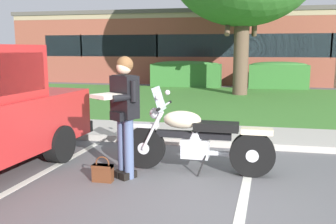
# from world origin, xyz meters

# --- Properties ---
(ground_plane) EXTENTS (140.00, 140.00, 0.00)m
(ground_plane) POSITION_xyz_m (0.00, 0.00, 0.00)
(ground_plane) COLOR #565659
(curb_strip) EXTENTS (60.00, 0.20, 0.12)m
(curb_strip) POSITION_xyz_m (0.00, 2.68, 0.06)
(curb_strip) COLOR #ADA89E
(curb_strip) RESTS_ON ground
(concrete_walk) EXTENTS (60.00, 1.50, 0.08)m
(concrete_walk) POSITION_xyz_m (0.00, 3.53, 0.04)
(concrete_walk) COLOR #ADA89E
(concrete_walk) RESTS_ON ground
(grass_lawn) EXTENTS (60.00, 8.54, 0.06)m
(grass_lawn) POSITION_xyz_m (0.00, 8.55, 0.03)
(grass_lawn) COLOR #3D752D
(grass_lawn) RESTS_ON ground
(stall_stripe_0) EXTENTS (0.38, 4.40, 0.01)m
(stall_stripe_0) POSITION_xyz_m (-2.53, 0.20, 0.00)
(stall_stripe_0) COLOR silver
(stall_stripe_0) RESTS_ON ground
(stall_stripe_1) EXTENTS (0.38, 4.40, 0.01)m
(stall_stripe_1) POSITION_xyz_m (0.39, 0.20, 0.00)
(stall_stripe_1) COLOR silver
(stall_stripe_1) RESTS_ON ground
(motorcycle) EXTENTS (2.24, 0.82, 1.26)m
(motorcycle) POSITION_xyz_m (-0.23, 1.16, 0.49)
(motorcycle) COLOR black
(motorcycle) RESTS_ON ground
(rider_person) EXTENTS (0.60, 0.67, 1.70)m
(rider_person) POSITION_xyz_m (-1.26, 0.71, 1.01)
(rider_person) COLOR black
(rider_person) RESTS_ON ground
(handbag) EXTENTS (0.28, 0.13, 0.36)m
(handbag) POSITION_xyz_m (-1.51, 0.48, 0.14)
(handbag) COLOR #562D19
(handbag) RESTS_ON ground
(hedge_left) EXTENTS (3.24, 0.90, 1.24)m
(hedge_left) POSITION_xyz_m (-2.41, 12.97, 0.65)
(hedge_left) COLOR #336B2D
(hedge_left) RESTS_ON ground
(hedge_center_left) EXTENTS (2.55, 0.90, 1.24)m
(hedge_center_left) POSITION_xyz_m (1.72, 12.97, 0.65)
(hedge_center_left) COLOR #336B2D
(hedge_center_left) RESTS_ON ground
(brick_building) EXTENTS (24.39, 11.31, 3.74)m
(brick_building) POSITION_xyz_m (0.00, 19.80, 1.87)
(brick_building) COLOR brown
(brick_building) RESTS_ON ground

